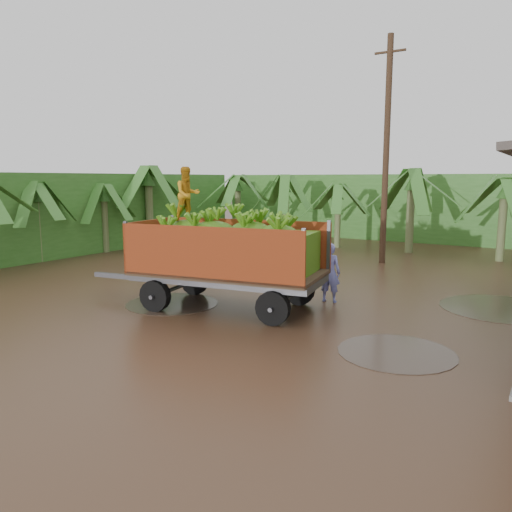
{
  "coord_description": "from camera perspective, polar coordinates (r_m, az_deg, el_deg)",
  "views": [
    {
      "loc": [
        5.54,
        -12.12,
        3.36
      ],
      "look_at": [
        -1.31,
        -1.21,
        1.36
      ],
      "focal_mm": 35.0,
      "sensor_mm": 36.0,
      "label": 1
    }
  ],
  "objects": [
    {
      "name": "man_blue",
      "position": [
        13.81,
        8.4,
        -1.88
      ],
      "size": [
        0.65,
        0.48,
        1.64
      ],
      "primitive_type": "imported",
      "rotation": [
        0.0,
        0.0,
        3.29
      ],
      "color": "#7C86E2",
      "rests_on": "ground"
    },
    {
      "name": "hedge_north",
      "position": [
        29.16,
        17.16,
        5.37
      ],
      "size": [
        22.0,
        3.0,
        3.6
      ],
      "primitive_type": "cube",
      "color": "#2D661E",
      "rests_on": "ground"
    },
    {
      "name": "banana_plants",
      "position": [
        21.61,
        3.42,
        4.77
      ],
      "size": [
        25.33,
        19.85,
        4.1
      ],
      "color": "#2D661E",
      "rests_on": "ground"
    },
    {
      "name": "ground",
      "position": [
        13.75,
        7.35,
        -5.4
      ],
      "size": [
        100.0,
        100.0,
        0.0
      ],
      "primitive_type": "plane",
      "color": "black",
      "rests_on": "ground"
    },
    {
      "name": "banana_trailer",
      "position": [
        12.91,
        -3.21,
        0.33
      ],
      "size": [
        6.85,
        3.13,
        3.68
      ],
      "rotation": [
        0.0,
        0.0,
        0.17
      ],
      "color": "#C6451C",
      "rests_on": "ground"
    },
    {
      "name": "hedge_west",
      "position": [
        25.39,
        -18.38,
        4.85
      ],
      "size": [
        3.0,
        18.0,
        3.6
      ],
      "primitive_type": "cube",
      "color": "#2D661E",
      "rests_on": "ground"
    },
    {
      "name": "utility_pole",
      "position": [
        20.54,
        14.67,
        11.58
      ],
      "size": [
        1.2,
        0.24,
        8.79
      ],
      "color": "#47301E",
      "rests_on": "ground"
    }
  ]
}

